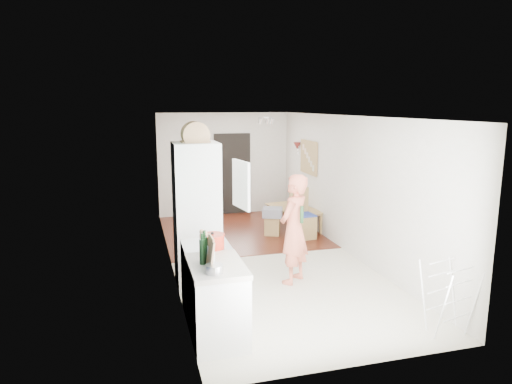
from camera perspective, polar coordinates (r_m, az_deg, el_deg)
name	(u,v)px	position (r m, az deg, el deg)	size (l,w,h in m)	color
room_shell	(264,190)	(7.85, 1.00, 0.31)	(3.20, 7.00, 2.50)	silver
floor	(264,259)	(8.17, 0.97, -8.34)	(3.20, 7.00, 0.01)	beige
wood_floor_overlay	(240,231)	(9.87, -2.03, -4.89)	(3.20, 3.30, 0.01)	#601D14
sage_wall_panel	(183,176)	(5.50, -9.14, 1.96)	(0.02, 3.00, 1.30)	gray
tile_splashback	(191,246)	(5.13, -8.18, -6.71)	(0.02, 1.90, 0.50)	black
doorway_recess	(232,174)	(11.26, -2.96, 2.24)	(0.90, 0.04, 2.00)	black
base_cabinet	(217,304)	(5.42, -4.90, -13.78)	(0.60, 0.90, 0.86)	white
worktop	(216,266)	(5.25, -4.98, -9.21)	(0.62, 0.92, 0.06)	beige
range_cooker	(207,280)	(6.10, -6.19, -10.82)	(0.60, 0.60, 0.88)	white
cooker_top	(206,246)	(5.95, -6.28, -6.70)	(0.60, 0.60, 0.04)	silver
fridge_housing	(197,214)	(6.88, -7.40, -2.79)	(0.66, 0.66, 2.15)	white
fridge_door	(241,185)	(6.60, -1.89, 0.93)	(0.56, 0.04, 0.70)	white
fridge_interior	(217,182)	(6.83, -4.92, 1.24)	(0.02, 0.52, 0.66)	white
pinboard	(309,157)	(10.09, 6.64, 4.33)	(0.03, 0.90, 0.70)	tan
pinboard_frame	(308,157)	(10.09, 6.56, 4.33)	(0.01, 0.94, 0.74)	#A47F48
wall_sconce	(297,146)	(10.66, 5.17, 5.78)	(0.18, 0.18, 0.16)	maroon
person	(294,219)	(6.90, 4.77, -3.43)	(0.72, 0.47, 1.98)	#DC6C52
dining_table	(295,220)	(10.03, 4.84, -3.50)	(1.16, 0.65, 0.41)	#A47F48
dining_chair	(303,214)	(9.29, 5.91, -2.77)	(0.43, 0.43, 1.01)	#A47F48
stool	(272,226)	(9.55, 2.05, -4.22)	(0.31, 0.31, 0.40)	#A47F48
grey_drape	(273,212)	(9.46, 2.08, -2.56)	(0.40, 0.40, 0.18)	slate
drying_rack	(448,299)	(5.99, 22.91, -12.17)	(0.44, 0.40, 0.86)	white
bread_bin	(195,135)	(6.72, -7.63, 7.10)	(0.41, 0.39, 0.21)	tan
red_casserole	(212,241)	(5.75, -5.48, -6.14)	(0.31, 0.31, 0.18)	red
steel_pan	(214,269)	(4.94, -5.22, -9.55)	(0.19, 0.19, 0.09)	silver
held_bottle	(302,214)	(6.74, 5.74, -2.81)	(0.06, 0.06, 0.26)	#1B3D1D
bottle_a	(202,252)	(5.19, -6.73, -7.44)	(0.07, 0.07, 0.29)	#1B3D1D
bottle_b	(205,250)	(5.24, -6.42, -7.17)	(0.07, 0.07, 0.30)	#1B3D1D
bottle_c	(211,255)	(5.20, -5.65, -7.83)	(0.09, 0.09, 0.21)	silver
pepper_mill_front	(205,246)	(5.46, -6.41, -6.76)	(0.07, 0.07, 0.24)	tan
pepper_mill_back	(202,242)	(5.69, -6.78, -6.22)	(0.06, 0.06, 0.21)	tan
chopping_boards	(210,252)	(5.09, -5.75, -7.48)	(0.04, 0.25, 0.34)	tan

